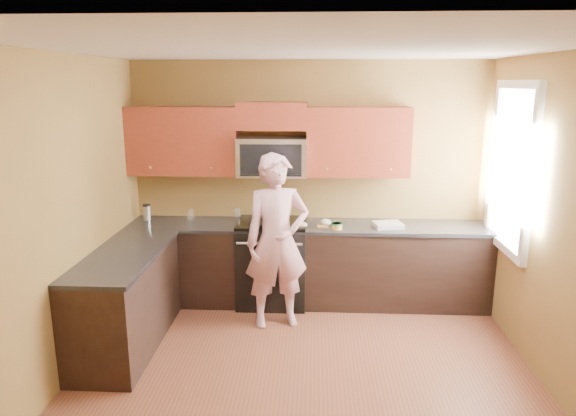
# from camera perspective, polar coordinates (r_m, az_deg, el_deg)

# --- Properties ---
(floor) EXTENTS (4.00, 4.00, 0.00)m
(floor) POSITION_cam_1_polar(r_m,az_deg,el_deg) (4.63, 1.77, -18.59)
(floor) COLOR brown
(floor) RESTS_ON ground
(ceiling) EXTENTS (4.00, 4.00, 0.00)m
(ceiling) POSITION_cam_1_polar(r_m,az_deg,el_deg) (3.92, 2.07, 17.04)
(ceiling) COLOR white
(ceiling) RESTS_ON ground
(wall_back) EXTENTS (4.00, 0.00, 4.00)m
(wall_back) POSITION_cam_1_polar(r_m,az_deg,el_deg) (6.02, 2.24, 2.94)
(wall_back) COLOR brown
(wall_back) RESTS_ON ground
(wall_front) EXTENTS (4.00, 0.00, 4.00)m
(wall_front) POSITION_cam_1_polar(r_m,az_deg,el_deg) (2.22, 0.97, -16.64)
(wall_front) COLOR brown
(wall_front) RESTS_ON ground
(wall_left) EXTENTS (0.00, 4.00, 4.00)m
(wall_left) POSITION_cam_1_polar(r_m,az_deg,el_deg) (4.56, -24.12, -1.75)
(wall_left) COLOR brown
(wall_left) RESTS_ON ground
(wall_right) EXTENTS (0.00, 4.00, 4.00)m
(wall_right) POSITION_cam_1_polar(r_m,az_deg,el_deg) (4.51, 28.26, -2.37)
(wall_right) COLOR brown
(wall_right) RESTS_ON ground
(cabinet_back_run) EXTENTS (4.00, 0.60, 0.88)m
(cabinet_back_run) POSITION_cam_1_polar(r_m,az_deg,el_deg) (5.97, 2.12, -6.22)
(cabinet_back_run) COLOR black
(cabinet_back_run) RESTS_ON floor
(cabinet_left_run) EXTENTS (0.60, 1.60, 0.88)m
(cabinet_left_run) POSITION_cam_1_polar(r_m,az_deg,el_deg) (5.25, -17.23, -9.71)
(cabinet_left_run) COLOR black
(cabinet_left_run) RESTS_ON floor
(countertop_back) EXTENTS (4.00, 0.62, 0.04)m
(countertop_back) POSITION_cam_1_polar(r_m,az_deg,el_deg) (5.82, 2.16, -1.99)
(countertop_back) COLOR black
(countertop_back) RESTS_ON cabinet_back_run
(countertop_left) EXTENTS (0.62, 1.60, 0.04)m
(countertop_left) POSITION_cam_1_polar(r_m,az_deg,el_deg) (5.09, -17.49, -4.95)
(countertop_left) COLOR black
(countertop_left) RESTS_ON cabinet_left_run
(stove) EXTENTS (0.76, 0.65, 0.95)m
(stove) POSITION_cam_1_polar(r_m,az_deg,el_deg) (5.95, -1.75, -5.92)
(stove) COLOR black
(stove) RESTS_ON floor
(microwave) EXTENTS (0.76, 0.40, 0.42)m
(microwave) POSITION_cam_1_polar(r_m,az_deg,el_deg) (5.82, -1.73, 3.58)
(microwave) COLOR silver
(microwave) RESTS_ON wall_back
(upper_cab_left) EXTENTS (1.22, 0.33, 0.75)m
(upper_cab_left) POSITION_cam_1_polar(r_m,az_deg,el_deg) (6.01, -11.16, 3.65)
(upper_cab_left) COLOR maroon
(upper_cab_left) RESTS_ON wall_back
(upper_cab_right) EXTENTS (1.12, 0.33, 0.75)m
(upper_cab_right) POSITION_cam_1_polar(r_m,az_deg,el_deg) (5.86, 7.53, 3.53)
(upper_cab_right) COLOR maroon
(upper_cab_right) RESTS_ON wall_back
(upper_cab_over_mw) EXTENTS (0.76, 0.33, 0.30)m
(upper_cab_over_mw) POSITION_cam_1_polar(r_m,az_deg,el_deg) (5.78, -1.74, 10.00)
(upper_cab_over_mw) COLOR maroon
(upper_cab_over_mw) RESTS_ON wall_back
(window) EXTENTS (0.06, 1.06, 1.66)m
(window) POSITION_cam_1_polar(r_m,az_deg,el_deg) (5.52, 23.23, 4.03)
(window) COLOR white
(window) RESTS_ON wall_right
(woman) EXTENTS (0.74, 0.59, 1.79)m
(woman) POSITION_cam_1_polar(r_m,az_deg,el_deg) (5.29, -1.20, -3.68)
(woman) COLOR #D76B8F
(woman) RESTS_ON floor
(frying_pan) EXTENTS (0.43, 0.56, 0.06)m
(frying_pan) POSITION_cam_1_polar(r_m,az_deg,el_deg) (5.57, -2.80, -2.17)
(frying_pan) COLOR black
(frying_pan) RESTS_ON stove
(butter_tub) EXTENTS (0.13, 0.13, 0.09)m
(butter_tub) POSITION_cam_1_polar(r_m,az_deg,el_deg) (5.64, 5.32, -2.32)
(butter_tub) COLOR gold
(butter_tub) RESTS_ON countertop_back
(toast_slice) EXTENTS (0.12, 0.12, 0.01)m
(toast_slice) POSITION_cam_1_polar(r_m,az_deg,el_deg) (5.70, 3.80, -2.06)
(toast_slice) COLOR #B27F47
(toast_slice) RESTS_ON countertop_back
(napkin_a) EXTENTS (0.12, 0.13, 0.06)m
(napkin_a) POSITION_cam_1_polar(r_m,az_deg,el_deg) (5.68, 1.57, -1.85)
(napkin_a) COLOR silver
(napkin_a) RESTS_ON countertop_back
(napkin_b) EXTENTS (0.16, 0.16, 0.07)m
(napkin_b) POSITION_cam_1_polar(r_m,az_deg,el_deg) (5.79, 4.15, -1.54)
(napkin_b) COLOR silver
(napkin_b) RESTS_ON countertop_back
(dish_towel) EXTENTS (0.34, 0.29, 0.05)m
(dish_towel) POSITION_cam_1_polar(r_m,az_deg,el_deg) (5.80, 10.81, -1.82)
(dish_towel) COLOR silver
(dish_towel) RESTS_ON countertop_back
(travel_mug) EXTENTS (0.10, 0.10, 0.18)m
(travel_mug) POSITION_cam_1_polar(r_m,az_deg,el_deg) (6.20, -15.07, -1.27)
(travel_mug) COLOR silver
(travel_mug) RESTS_ON countertop_back
(glass_b) EXTENTS (0.09, 0.09, 0.12)m
(glass_b) POSITION_cam_1_polar(r_m,az_deg,el_deg) (6.11, -10.55, -0.68)
(glass_b) COLOR silver
(glass_b) RESTS_ON countertop_back
(glass_c) EXTENTS (0.08, 0.08, 0.12)m
(glass_c) POSITION_cam_1_polar(r_m,az_deg,el_deg) (6.07, -5.58, -0.60)
(glass_c) COLOR silver
(glass_c) RESTS_ON countertop_back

